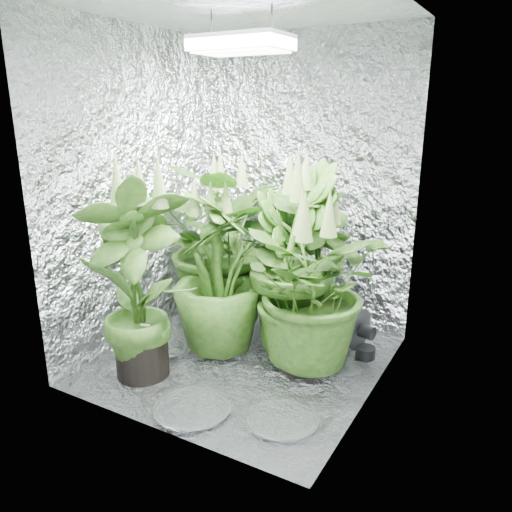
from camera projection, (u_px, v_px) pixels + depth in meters
The scene contains 12 objects.
ground at pixel (243, 360), 3.11m from camera, with size 1.60×1.60×0.00m, color silver.
walls at pixel (242, 202), 2.82m from camera, with size 1.62×1.62×2.00m.
ceiling at pixel (241, 7), 2.53m from camera, with size 1.60×1.60×0.01m, color silver.
grow_lamp at pixel (241, 44), 2.58m from camera, with size 0.50×0.30×0.22m.
plant_a at pixel (226, 244), 3.49m from camera, with size 1.26×1.26×1.24m.
plant_b at pixel (318, 268), 3.34m from camera, with size 0.69×0.69×1.05m.
plant_c at pixel (294, 259), 3.12m from camera, with size 0.78×0.78×1.28m.
plant_d at pixel (219, 272), 3.10m from camera, with size 0.82×0.82×1.12m.
plant_e at pixel (304, 287), 2.88m from camera, with size 0.91×0.91×1.09m.
plant_f at pixel (137, 279), 2.78m from camera, with size 0.86×0.86×1.27m.
circulation_fan at pixel (363, 337), 3.12m from camera, with size 0.15×0.27×0.31m.
plant_label at pixel (145, 332), 2.80m from camera, with size 0.06×0.01×0.09m, color white.
Camera 1 is at (1.44, -2.38, 1.52)m, focal length 35.00 mm.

